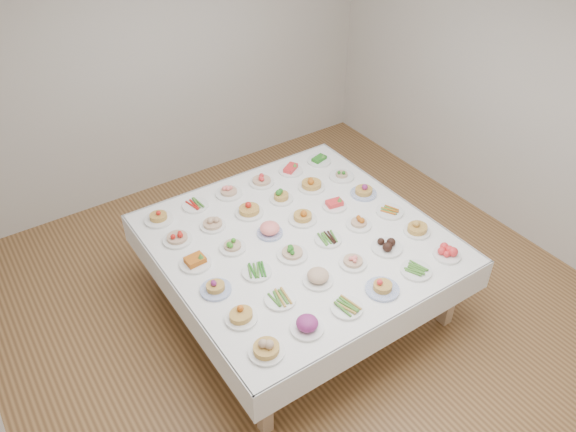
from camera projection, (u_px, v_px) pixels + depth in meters
room_envelope at (302, 124)px, 3.98m from camera, size 5.02×5.02×2.81m
display_table at (298, 243)px, 4.72m from camera, size 2.24×2.24×0.75m
dish_0 at (266, 346)px, 3.68m from camera, size 0.24×0.24×0.15m
dish_1 at (307, 324)px, 3.85m from camera, size 0.23×0.23×0.13m
dish_2 at (347, 307)px, 4.02m from camera, size 0.23×0.23×0.06m
dish_3 at (383, 285)px, 4.15m from camera, size 0.25×0.25×0.13m
dish_4 at (416, 270)px, 4.33m from camera, size 0.24×0.24×0.05m
dish_5 at (447, 252)px, 4.46m from camera, size 0.22×0.22×0.10m
dish_6 at (241, 314)px, 3.92m from camera, size 0.23×0.23×0.13m
dish_7 at (280, 298)px, 4.09m from camera, size 0.23×0.23×0.06m
dish_8 at (318, 276)px, 4.23m from camera, size 0.23×0.23×0.12m
dish_9 at (353, 260)px, 4.38m from camera, size 0.22×0.22×0.11m
dish_10 at (387, 244)px, 4.53m from camera, size 0.25×0.25×0.11m
dish_11 at (418, 226)px, 4.69m from camera, size 0.22×0.22×0.14m
dish_12 at (215, 286)px, 4.15m from camera, size 0.23×0.23×0.12m
dish_13 at (257, 271)px, 4.32m from camera, size 0.23×0.23×0.05m
dish_14 at (292, 250)px, 4.45m from camera, size 0.24×0.24×0.14m
dish_15 at (328, 239)px, 4.63m from camera, size 0.22×0.22×0.05m
dish_16 at (359, 221)px, 4.77m from camera, size 0.22×0.22×0.12m
dish_17 at (390, 211)px, 4.93m from camera, size 0.24×0.24×0.05m
dish_18 at (195, 260)px, 4.38m from camera, size 0.25×0.25×0.11m
dish_19 at (232, 243)px, 4.53m from camera, size 0.23×0.23×0.12m
dish_20 at (270, 229)px, 4.68m from camera, size 0.21×0.21×0.11m
dish_21 at (303, 214)px, 4.82m from camera, size 0.24×0.24×0.15m
dish_22 at (334, 203)px, 4.99m from camera, size 0.22×0.22×0.10m
dish_23 at (364, 188)px, 5.12m from camera, size 0.24×0.24×0.15m
dish_24 at (177, 235)px, 4.60m from camera, size 0.24×0.24×0.14m
dish_25 at (212, 221)px, 4.75m from camera, size 0.22×0.22×0.13m
dish_26 at (249, 207)px, 4.89m from camera, size 0.25×0.25×0.15m
dish_27 at (281, 195)px, 5.06m from camera, size 0.21×0.21×0.12m
dish_28 at (312, 182)px, 5.21m from camera, size 0.25×0.25×0.15m
dish_29 at (342, 173)px, 5.36m from camera, size 0.24×0.24×0.11m
dish_30 at (158, 216)px, 4.82m from camera, size 0.25×0.25×0.13m
dish_31 at (195, 204)px, 5.00m from camera, size 0.23×0.23×0.06m
dish_32 at (229, 190)px, 5.13m from camera, size 0.24×0.24×0.12m
dish_33 at (262, 178)px, 5.27m from camera, size 0.23×0.23×0.13m
dish_34 at (291, 169)px, 5.45m from camera, size 0.23×0.23×0.10m
dish_35 at (319, 159)px, 5.59m from camera, size 0.23×0.23×0.09m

